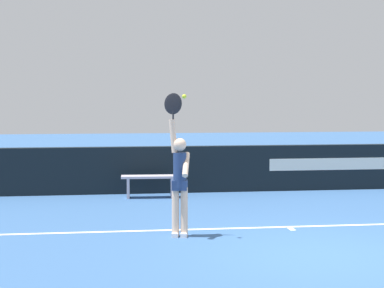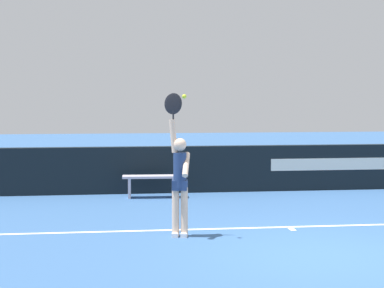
# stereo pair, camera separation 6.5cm
# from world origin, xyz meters

# --- Properties ---
(ground_plane) EXTENTS (60.00, 60.00, 0.00)m
(ground_plane) POSITION_xyz_m (0.00, 0.00, 0.00)
(ground_plane) COLOR #32598B
(court_lines) EXTENTS (11.59, 6.07, 0.00)m
(court_lines) POSITION_xyz_m (0.00, -0.96, 0.00)
(court_lines) COLOR white
(court_lines) RESTS_ON ground
(back_wall) EXTENTS (15.43, 0.26, 1.08)m
(back_wall) POSITION_xyz_m (0.01, 6.24, 0.54)
(back_wall) COLOR black
(back_wall) RESTS_ON ground
(tennis_player) EXTENTS (0.44, 0.43, 2.32)m
(tennis_player) POSITION_xyz_m (-1.95, 1.50, 0.95)
(tennis_player) COLOR beige
(tennis_player) RESTS_ON ground
(tennis_ball) EXTENTS (0.07, 0.07, 0.07)m
(tennis_ball) POSITION_xyz_m (-1.90, 1.29, 2.25)
(tennis_ball) COLOR #CCE02E
(courtside_bench_near) EXTENTS (1.29, 0.42, 0.49)m
(courtside_bench_near) POSITION_xyz_m (-2.15, 5.53, 0.36)
(courtside_bench_near) COLOR #BAAEBD
(courtside_bench_near) RESTS_ON ground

